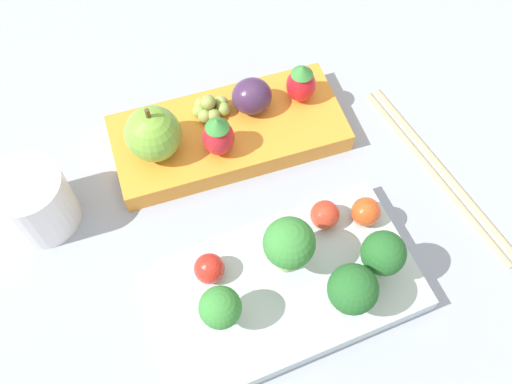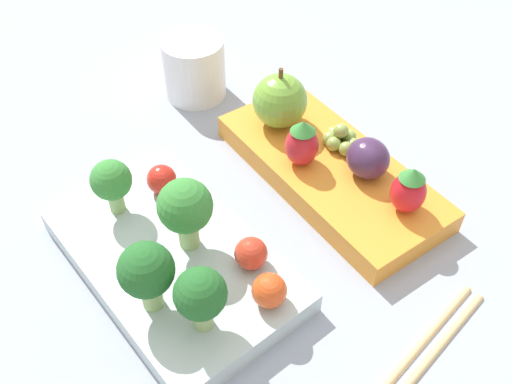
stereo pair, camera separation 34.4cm
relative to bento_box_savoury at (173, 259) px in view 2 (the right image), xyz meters
The scene contains 16 objects.
ground_plane 0.09m from the bento_box_savoury, 83.51° to the right, with size 4.00×4.00×0.00m, color #939EB2.
bento_box_savoury is the anchor object (origin of this frame).
bento_box_fruit 0.16m from the bento_box_savoury, 85.24° to the right, with size 0.21×0.10×0.02m.
broccoli_floret_0 0.07m from the bento_box_savoury, 14.11° to the left, with size 0.03×0.03×0.05m.
broccoli_floret_1 0.08m from the bento_box_savoury, behind, with size 0.03×0.03×0.05m.
broccoli_floret_2 0.06m from the bento_box_savoury, 136.48° to the left, with size 0.04×0.04×0.06m.
broccoli_floret_3 0.05m from the bento_box_savoury, 90.65° to the right, with size 0.04×0.04×0.06m.
cherry_tomato_0 0.09m from the bento_box_savoury, 154.60° to the right, with size 0.02×0.02×0.02m.
cherry_tomato_1 0.07m from the bento_box_savoury, 21.49° to the right, with size 0.02×0.02×0.02m.
cherry_tomato_2 0.06m from the bento_box_savoury, 134.34° to the right, with size 0.02×0.02×0.02m.
apple 0.17m from the bento_box_savoury, 62.96° to the right, with size 0.05×0.05×0.06m.
strawberry_0 0.14m from the bento_box_savoury, 80.09° to the right, with size 0.03×0.03×0.04m.
strawberry_1 0.19m from the bento_box_savoury, 110.50° to the right, with size 0.03×0.03×0.04m.
plum 0.18m from the bento_box_savoury, 95.73° to the right, with size 0.04×0.03×0.03m.
grape_cluster 0.18m from the bento_box_savoury, 82.78° to the right, with size 0.03×0.03×0.02m.
drinking_cup 0.22m from the bento_box_savoury, 33.70° to the right, with size 0.06×0.06×0.06m.
Camera 2 is at (-0.26, 0.18, 0.35)m, focal length 40.00 mm.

